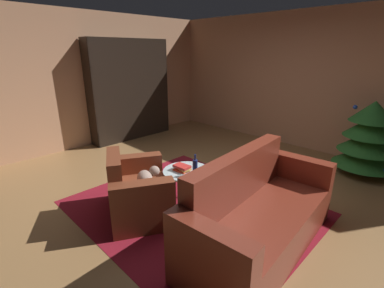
% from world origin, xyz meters
% --- Properties ---
extents(ground_plane, '(7.61, 7.61, 0.00)m').
position_xyz_m(ground_plane, '(0.00, 0.00, 0.00)').
color(ground_plane, '#976D41').
extents(wall_back, '(6.46, 0.06, 2.65)m').
position_xyz_m(wall_back, '(0.00, 2.82, 1.33)').
color(wall_back, tan).
rests_on(wall_back, ground).
extents(wall_left, '(0.06, 5.70, 2.65)m').
position_xyz_m(wall_left, '(-3.20, 0.00, 1.33)').
color(wall_left, tan).
rests_on(wall_left, ground).
extents(area_rug, '(2.83, 2.39, 0.01)m').
position_xyz_m(area_rug, '(0.14, -0.48, 0.00)').
color(area_rug, maroon).
rests_on(area_rug, ground).
extents(bookshelf_unit, '(0.34, 1.88, 2.15)m').
position_xyz_m(bookshelf_unit, '(-2.96, 0.82, 1.05)').
color(bookshelf_unit, black).
rests_on(bookshelf_unit, ground).
extents(armchair_red, '(1.18, 1.07, 0.79)m').
position_xyz_m(armchair_red, '(-0.25, -1.02, 0.29)').
color(armchair_red, brown).
rests_on(armchair_red, ground).
extents(couch_red, '(0.93, 2.01, 0.95)m').
position_xyz_m(couch_red, '(1.09, -0.49, 0.32)').
color(couch_red, maroon).
rests_on(couch_red, ground).
extents(coffee_table, '(0.62, 0.62, 0.46)m').
position_xyz_m(coffee_table, '(0.00, -0.43, 0.41)').
color(coffee_table, black).
rests_on(coffee_table, ground).
extents(book_stack_on_table, '(0.22, 0.19, 0.07)m').
position_xyz_m(book_stack_on_table, '(-0.05, -0.46, 0.50)').
color(book_stack_on_table, red).
rests_on(book_stack_on_table, coffee_table).
extents(bottle_on_table, '(0.06, 0.06, 0.27)m').
position_xyz_m(bottle_on_table, '(0.17, -0.45, 0.57)').
color(bottle_on_table, navy).
rests_on(bottle_on_table, coffee_table).
extents(decorated_tree, '(0.93, 0.93, 1.19)m').
position_xyz_m(decorated_tree, '(1.37, 2.24, 0.60)').
color(decorated_tree, brown).
rests_on(decorated_tree, ground).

